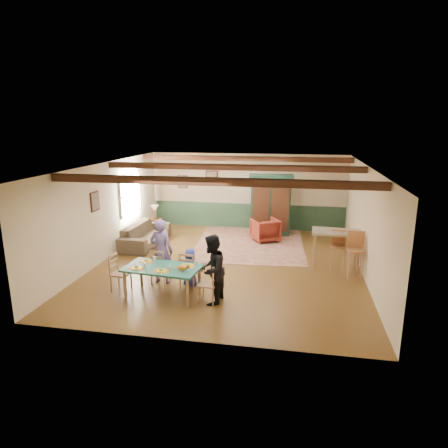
% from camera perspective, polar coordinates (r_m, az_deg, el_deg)
% --- Properties ---
extents(floor, '(8.00, 8.00, 0.00)m').
position_cam_1_polar(floor, '(10.96, 0.61, -5.80)').
color(floor, '#553817').
rests_on(floor, ground).
extents(wall_back, '(7.00, 0.02, 2.70)m').
position_cam_1_polar(wall_back, '(14.45, 3.33, 4.66)').
color(wall_back, beige).
rests_on(wall_back, floor).
extents(wall_left, '(0.02, 8.00, 2.70)m').
position_cam_1_polar(wall_left, '(11.67, -16.56, 1.75)').
color(wall_left, beige).
rests_on(wall_left, floor).
extents(wall_right, '(0.02, 8.00, 2.70)m').
position_cam_1_polar(wall_right, '(10.58, 19.67, 0.24)').
color(wall_right, beige).
rests_on(wall_right, floor).
extents(ceiling, '(7.00, 8.00, 0.02)m').
position_cam_1_polar(ceiling, '(10.35, 0.65, 8.38)').
color(ceiling, white).
rests_on(ceiling, wall_back).
extents(wainscot_back, '(6.95, 0.03, 0.90)m').
position_cam_1_polar(wainscot_back, '(14.61, 3.27, 1.17)').
color(wainscot_back, '#213E2A').
rests_on(wainscot_back, floor).
extents(ceiling_beam_front, '(6.95, 0.16, 0.16)m').
position_cam_1_polar(ceiling_beam_front, '(8.12, -2.11, 6.09)').
color(ceiling_beam_front, black).
rests_on(ceiling_beam_front, ceiling).
extents(ceiling_beam_mid, '(6.95, 0.16, 0.16)m').
position_cam_1_polar(ceiling_beam_mid, '(10.75, 1.02, 8.12)').
color(ceiling_beam_mid, black).
rests_on(ceiling_beam_mid, ceiling).
extents(ceiling_beam_back, '(6.95, 0.16, 0.16)m').
position_cam_1_polar(ceiling_beam_back, '(13.31, 2.87, 9.30)').
color(ceiling_beam_back, black).
rests_on(ceiling_beam_back, ceiling).
extents(window_left, '(0.06, 1.60, 1.30)m').
position_cam_1_polar(window_left, '(13.13, -13.20, 4.21)').
color(window_left, white).
rests_on(window_left, wall_left).
extents(picture_left_wall, '(0.04, 0.42, 0.52)m').
position_cam_1_polar(picture_left_wall, '(11.06, -17.96, 3.09)').
color(picture_left_wall, gray).
rests_on(picture_left_wall, wall_left).
extents(picture_back_a, '(0.45, 0.04, 0.55)m').
position_cam_1_polar(picture_back_a, '(14.57, -1.77, 6.55)').
color(picture_back_a, gray).
rests_on(picture_back_a, wall_back).
extents(picture_back_b, '(0.38, 0.04, 0.48)m').
position_cam_1_polar(picture_back_b, '(14.86, -5.94, 6.04)').
color(picture_back_b, gray).
rests_on(picture_back_b, wall_back).
extents(dining_table, '(1.74, 1.09, 0.69)m').
position_cam_1_polar(dining_table, '(9.03, -8.72, -8.15)').
color(dining_table, '#1C5B4F').
rests_on(dining_table, floor).
extents(dining_chair_far_left, '(0.43, 0.44, 0.87)m').
position_cam_1_polar(dining_chair_far_left, '(9.70, -9.05, -5.98)').
color(dining_chair_far_left, '#A07250').
rests_on(dining_chair_far_left, floor).
extents(dining_chair_far_right, '(0.43, 0.44, 0.87)m').
position_cam_1_polar(dining_chair_far_right, '(9.42, -5.00, -6.47)').
color(dining_chair_far_right, '#A07250').
rests_on(dining_chair_far_right, floor).
extents(dining_chair_end_left, '(0.44, 0.43, 0.87)m').
position_cam_1_polar(dining_chair_end_left, '(9.48, -14.55, -6.77)').
color(dining_chair_end_left, '#A07250').
rests_on(dining_chair_end_left, floor).
extents(dining_chair_end_right, '(0.44, 0.43, 0.87)m').
position_cam_1_polar(dining_chair_end_right, '(8.63, -2.33, -8.45)').
color(dining_chair_end_right, '#A07250').
rests_on(dining_chair_end_right, floor).
extents(person_man, '(0.61, 0.44, 1.58)m').
position_cam_1_polar(person_man, '(9.65, -8.94, -3.86)').
color(person_man, slate).
rests_on(person_man, floor).
extents(person_woman, '(0.65, 0.79, 1.51)m').
position_cam_1_polar(person_woman, '(8.48, -1.76, -6.52)').
color(person_woman, black).
rests_on(person_woman, floor).
extents(person_child, '(0.48, 0.34, 0.92)m').
position_cam_1_polar(person_child, '(9.48, -4.84, -6.18)').
color(person_child, '#2834A2').
rests_on(person_child, floor).
extents(cat, '(0.34, 0.16, 0.16)m').
position_cam_1_polar(cat, '(8.61, -6.03, -6.18)').
color(cat, orange).
rests_on(cat, dining_table).
extents(place_setting_near_left, '(0.39, 0.31, 0.11)m').
position_cam_1_polar(place_setting_near_left, '(8.92, -12.38, -5.88)').
color(place_setting_near_left, yellow).
rests_on(place_setting_near_left, dining_table).
extents(place_setting_near_center, '(0.39, 0.31, 0.11)m').
position_cam_1_polar(place_setting_near_center, '(8.66, -8.91, -6.34)').
color(place_setting_near_center, yellow).
rests_on(place_setting_near_center, dining_table).
extents(place_setting_far_left, '(0.39, 0.31, 0.11)m').
position_cam_1_polar(place_setting_far_left, '(9.30, -11.03, -4.97)').
color(place_setting_far_left, yellow).
rests_on(place_setting_far_left, dining_table).
extents(place_setting_far_right, '(0.39, 0.31, 0.11)m').
position_cam_1_polar(place_setting_far_right, '(8.89, -5.23, -5.66)').
color(place_setting_far_right, yellow).
rests_on(place_setting_far_right, dining_table).
extents(area_rug, '(3.62, 4.21, 0.01)m').
position_cam_1_polar(area_rug, '(12.80, 3.69, -2.81)').
color(area_rug, tan).
rests_on(area_rug, floor).
extents(armoire, '(1.51, 0.70, 2.07)m').
position_cam_1_polar(armoire, '(13.69, 6.67, 2.71)').
color(armoire, '#132F22').
rests_on(armoire, floor).
extents(armchair, '(1.08, 1.09, 0.74)m').
position_cam_1_polar(armchair, '(13.07, 5.93, -0.85)').
color(armchair, '#541510').
rests_on(armchair, floor).
extents(sofa, '(0.97, 2.33, 0.67)m').
position_cam_1_polar(sofa, '(12.86, -11.14, -1.44)').
color(sofa, '#423729').
rests_on(sofa, floor).
extents(end_table, '(0.43, 0.43, 0.53)m').
position_cam_1_polar(end_table, '(14.09, -9.76, -0.30)').
color(end_table, black).
rests_on(end_table, floor).
extents(table_lamp, '(0.29, 0.29, 0.48)m').
position_cam_1_polar(table_lamp, '(13.97, -9.85, 1.69)').
color(table_lamp, '#D6B28B').
rests_on(table_lamp, end_table).
extents(counter_table, '(1.27, 0.76, 1.04)m').
position_cam_1_polar(counter_table, '(10.87, 15.64, -3.62)').
color(counter_table, '#BCB292').
rests_on(counter_table, floor).
extents(bar_stool_left, '(0.41, 0.45, 1.08)m').
position_cam_1_polar(bar_stool_left, '(10.74, 15.94, -3.78)').
color(bar_stool_left, '#B57546').
rests_on(bar_stool_left, floor).
extents(bar_stool_right, '(0.43, 0.48, 1.19)m').
position_cam_1_polar(bar_stool_right, '(10.30, 18.26, -4.38)').
color(bar_stool_right, '#B57546').
rests_on(bar_stool_right, floor).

